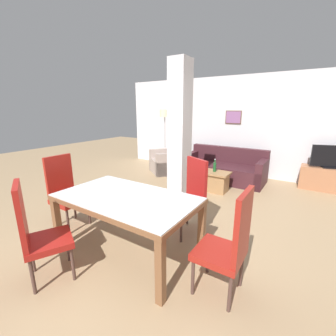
# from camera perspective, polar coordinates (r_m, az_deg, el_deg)

# --- Properties ---
(ground_plane) EXTENTS (18.00, 18.00, 0.00)m
(ground_plane) POSITION_cam_1_polar(r_m,az_deg,el_deg) (3.26, -9.86, -19.86)
(ground_plane) COLOR #A0825D
(back_wall) EXTENTS (7.20, 0.09, 2.70)m
(back_wall) POSITION_cam_1_polar(r_m,az_deg,el_deg) (6.67, 16.82, 10.08)
(back_wall) COLOR silver
(back_wall) RESTS_ON ground_plane
(divider_pillar) EXTENTS (0.33, 0.37, 2.70)m
(divider_pillar) POSITION_cam_1_polar(r_m,az_deg,el_deg) (4.27, 2.98, 8.26)
(divider_pillar) COLOR silver
(divider_pillar) RESTS_ON ground_plane
(dining_table) EXTENTS (1.78, 1.02, 0.78)m
(dining_table) POSITION_cam_1_polar(r_m,az_deg,el_deg) (2.94, -10.41, -9.72)
(dining_table) COLOR brown
(dining_table) RESTS_ON ground_plane
(dining_chair_head_right) EXTENTS (0.46, 0.46, 1.14)m
(dining_chair_head_right) POSITION_cam_1_polar(r_m,az_deg,el_deg) (2.36, 15.31, -17.83)
(dining_chair_head_right) COLOR maroon
(dining_chair_head_right) RESTS_ON ground_plane
(dining_chair_far_right) EXTENTS (0.62, 0.62, 1.14)m
(dining_chair_far_right) POSITION_cam_1_polar(r_m,az_deg,el_deg) (3.40, 5.66, -6.80)
(dining_chair_far_right) COLOR maroon
(dining_chair_far_right) RESTS_ON ground_plane
(dining_chair_near_left) EXTENTS (0.62, 0.62, 1.14)m
(dining_chair_near_left) POSITION_cam_1_polar(r_m,az_deg,el_deg) (2.82, -30.32, -13.69)
(dining_chair_near_left) COLOR maroon
(dining_chair_near_left) RESTS_ON ground_plane
(dining_chair_head_left) EXTENTS (0.46, 0.46, 1.14)m
(dining_chair_head_left) POSITION_cam_1_polar(r_m,az_deg,el_deg) (3.93, -24.66, -5.09)
(dining_chair_head_left) COLOR maroon
(dining_chair_head_left) RESTS_ON ground_plane
(sofa) EXTENTS (2.06, 0.91, 0.83)m
(sofa) POSITION_cam_1_polar(r_m,az_deg,el_deg) (6.12, 14.07, -0.28)
(sofa) COLOR #3E1C23
(sofa) RESTS_ON ground_plane
(armchair) EXTENTS (1.20, 1.20, 0.85)m
(armchair) POSITION_cam_1_polar(r_m,az_deg,el_deg) (6.63, 0.05, 1.43)
(armchair) COLOR #A7958B
(armchair) RESTS_ON ground_plane
(coffee_table) EXTENTS (0.79, 0.46, 0.45)m
(coffee_table) POSITION_cam_1_polar(r_m,az_deg,el_deg) (5.27, 11.02, -3.16)
(coffee_table) COLOR #9A7046
(coffee_table) RESTS_ON ground_plane
(bottle) EXTENTS (0.07, 0.07, 0.29)m
(bottle) POSITION_cam_1_polar(r_m,az_deg,el_deg) (5.19, 11.77, 0.31)
(bottle) COLOR #194C23
(bottle) RESTS_ON coffee_table
(tv_stand) EXTENTS (1.14, 0.40, 0.54)m
(tv_stand) POSITION_cam_1_polar(r_m,az_deg,el_deg) (6.31, 35.55, -2.36)
(tv_stand) COLOR #A46846
(tv_stand) RESTS_ON ground_plane
(tv_screen) EXTENTS (0.83, 0.31, 0.52)m
(tv_screen) POSITION_cam_1_polar(r_m,az_deg,el_deg) (6.20, 36.27, 2.23)
(tv_screen) COLOR black
(tv_screen) RESTS_ON tv_stand
(floor_lamp) EXTENTS (0.31, 0.31, 1.80)m
(floor_lamp) POSITION_cam_1_polar(r_m,az_deg,el_deg) (7.09, -0.83, 12.29)
(floor_lamp) COLOR #B7B7BC
(floor_lamp) RESTS_ON ground_plane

